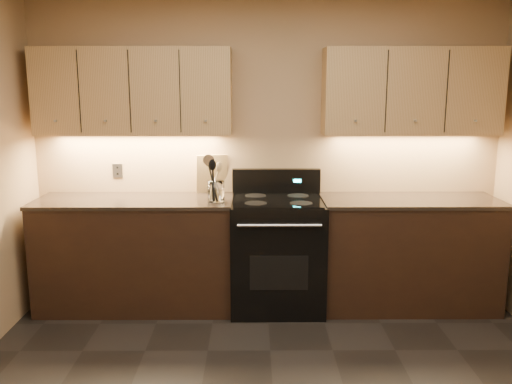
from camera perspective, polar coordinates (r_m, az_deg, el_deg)
wall_back at (r=4.69m, az=1.17°, el=4.46°), size 4.00×0.04×2.60m
counter_left at (r=4.68m, az=-12.45°, el=-6.29°), size 1.62×0.62×0.93m
counter_right at (r=4.76m, az=15.67°, el=-6.16°), size 1.46×0.62×0.93m
stove at (r=4.56m, az=2.24°, el=-6.33°), size 0.76×0.68×1.14m
upper_cab_left at (r=4.62m, az=-12.77°, el=10.29°), size 1.60×0.30×0.70m
upper_cab_right at (r=4.69m, az=16.04°, el=10.15°), size 1.44×0.30×0.70m
outlet_plate at (r=4.86m, az=-14.36°, el=2.19°), size 0.08×0.01×0.12m
utensil_crock at (r=4.36m, az=-4.24°, el=0.01°), size 0.16×0.16×0.17m
cutting_board at (r=4.70m, az=-4.69°, el=1.93°), size 0.28×0.15×0.34m
wooden_spoon at (r=4.33m, az=-4.78°, el=1.16°), size 0.14×0.17×0.31m
black_spoon at (r=4.36m, az=-4.40°, el=1.33°), size 0.08×0.12×0.33m
black_turner at (r=4.32m, az=-4.15°, el=1.40°), size 0.18×0.17×0.36m
steel_spatula at (r=4.36m, az=-3.90°, el=1.38°), size 0.17×0.12×0.34m
steel_skimmer at (r=4.32m, az=-3.88°, el=1.46°), size 0.18×0.12×0.37m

